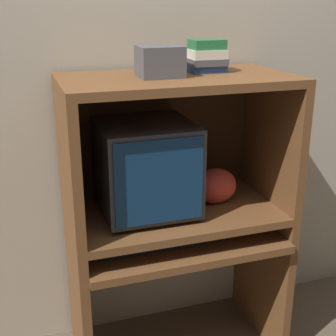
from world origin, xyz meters
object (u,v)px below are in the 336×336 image
object	(u,v)px
crt_monitor	(146,167)
snack_bag	(215,186)
storage_box	(160,62)
keyboard	(148,243)
book_stack	(207,56)
mouse	(213,233)

from	to	relation	value
crt_monitor	snack_bag	bearing A→B (deg)	-0.63
storage_box	crt_monitor	bearing A→B (deg)	152.02
crt_monitor	storage_box	size ratio (longest dim) A/B	2.35
crt_monitor	storage_box	distance (m)	0.47
keyboard	book_stack	size ratio (longest dim) A/B	2.97
book_stack	storage_box	size ratio (longest dim) A/B	0.90
snack_bag	storage_box	size ratio (longest dim) A/B	1.15
book_stack	storage_box	xyz separation A→B (m)	(-0.24, -0.07, -0.01)
keyboard	mouse	world-z (taller)	mouse
keyboard	book_stack	xyz separation A→B (m)	(0.32, 0.14, 0.79)
mouse	keyboard	bearing A→B (deg)	177.46
snack_bag	storage_box	world-z (taller)	storage_box
mouse	snack_bag	world-z (taller)	snack_bag
mouse	book_stack	size ratio (longest dim) A/B	0.46
crt_monitor	snack_bag	xyz separation A→B (m)	(0.34, -0.00, -0.13)
storage_box	book_stack	bearing A→B (deg)	16.06
crt_monitor	storage_box	xyz separation A→B (m)	(0.06, -0.03, 0.46)
keyboard	snack_bag	world-z (taller)	snack_bag
keyboard	storage_box	world-z (taller)	storage_box
mouse	snack_bag	bearing A→B (deg)	64.52
mouse	storage_box	size ratio (longest dim) A/B	0.42
keyboard	book_stack	world-z (taller)	book_stack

